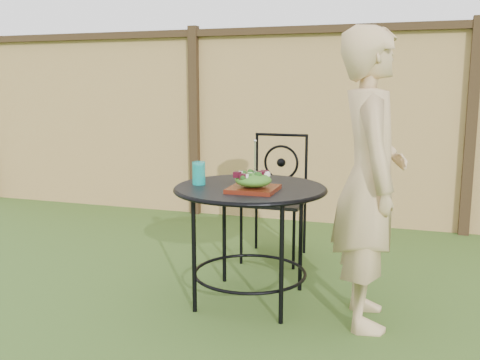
{
  "coord_description": "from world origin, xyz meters",
  "views": [
    {
      "loc": [
        0.83,
        -2.89,
        1.32
      ],
      "look_at": [
        -0.17,
        0.17,
        0.75
      ],
      "focal_mm": 40.0,
      "sensor_mm": 36.0,
      "label": 1
    }
  ],
  "objects": [
    {
      "name": "salad_plate",
      "position": [
        -0.03,
        -0.01,
        0.74
      ],
      "size": [
        0.27,
        0.27,
        0.02
      ],
      "primitive_type": "cube",
      "color": "#47100A",
      "rests_on": "patio_table"
    },
    {
      "name": "patio_table",
      "position": [
        -0.09,
        0.12,
        0.59
      ],
      "size": [
        0.92,
        0.92,
        0.72
      ],
      "color": "black",
      "rests_on": "ground"
    },
    {
      "name": "drinking_glass",
      "position": [
        -0.41,
        0.09,
        0.79
      ],
      "size": [
        0.08,
        0.08,
        0.14
      ],
      "primitive_type": "cylinder",
      "color": "#0EA299",
      "rests_on": "patio_table"
    },
    {
      "name": "fence",
      "position": [
        -0.0,
        2.19,
        0.95
      ],
      "size": [
        8.0,
        0.12,
        1.9
      ],
      "color": "tan",
      "rests_on": "ground"
    },
    {
      "name": "patio_chair",
      "position": [
        -0.16,
        1.03,
        0.5
      ],
      "size": [
        0.46,
        0.46,
        0.95
      ],
      "color": "black",
      "rests_on": "ground"
    },
    {
      "name": "fork",
      "position": [
        -0.02,
        -0.01,
        0.92
      ],
      "size": [
        0.01,
        0.01,
        0.18
      ],
      "primitive_type": "cylinder",
      "color": "silver",
      "rests_on": "salad"
    },
    {
      "name": "salad",
      "position": [
        -0.03,
        -0.01,
        0.79
      ],
      "size": [
        0.21,
        0.21,
        0.08
      ],
      "primitive_type": "ellipsoid",
      "color": "#235614",
      "rests_on": "salad_plate"
    },
    {
      "name": "ground",
      "position": [
        0.0,
        0.0,
        0.0
      ],
      "size": [
        60.0,
        60.0,
        0.0
      ],
      "primitive_type": "plane",
      "color": "#284917",
      "rests_on": "ground"
    },
    {
      "name": "diner",
      "position": [
        0.61,
        0.05,
        0.82
      ],
      "size": [
        0.51,
        0.66,
        1.63
      ],
      "primitive_type": "imported",
      "rotation": [
        0.0,
        0.0,
        1.78
      ],
      "color": "tan",
      "rests_on": "ground"
    }
  ]
}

